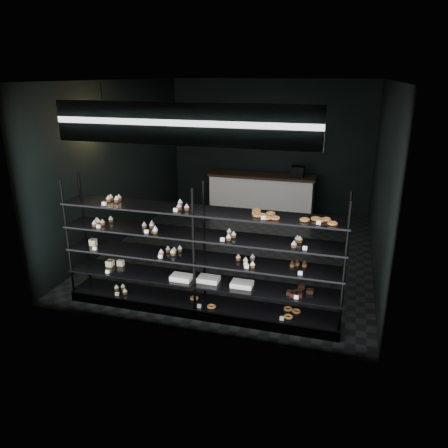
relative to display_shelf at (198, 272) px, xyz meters
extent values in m
cube|color=black|center=(0.00, 2.45, -0.62)|extent=(5.00, 6.00, 0.01)
cube|color=black|center=(0.00, 2.45, 2.57)|extent=(5.00, 6.00, 0.01)
cube|color=black|center=(0.00, 5.45, 0.97)|extent=(5.00, 0.01, 3.20)
cube|color=black|center=(0.00, -0.55, 0.97)|extent=(5.00, 0.01, 3.20)
cube|color=black|center=(-2.50, 2.45, 0.97)|extent=(0.01, 6.00, 3.20)
cube|color=black|center=(2.50, 2.45, 0.97)|extent=(0.01, 6.00, 3.20)
cube|color=black|center=(0.02, 0.00, -0.57)|extent=(4.00, 0.50, 0.12)
cylinder|color=black|center=(-1.95, -0.22, 0.36)|extent=(0.04, 0.04, 1.85)
cylinder|color=black|center=(-1.95, 0.22, 0.36)|extent=(0.04, 0.04, 1.85)
cylinder|color=black|center=(0.02, -0.22, 0.36)|extent=(0.04, 0.04, 1.85)
cylinder|color=black|center=(0.02, 0.22, 0.36)|extent=(0.04, 0.04, 1.85)
cylinder|color=black|center=(1.99, -0.22, 0.36)|extent=(0.04, 0.04, 1.85)
cylinder|color=black|center=(1.99, 0.22, 0.36)|extent=(0.04, 0.04, 1.85)
cube|color=black|center=(0.02, 0.00, -0.48)|extent=(4.00, 0.50, 0.03)
cube|color=black|center=(0.02, 0.00, -0.13)|extent=(4.00, 0.50, 0.02)
cube|color=black|center=(0.02, 0.00, 0.22)|extent=(4.00, 0.50, 0.02)
cube|color=black|center=(0.02, 0.00, 0.57)|extent=(4.00, 0.50, 0.02)
cube|color=black|center=(0.02, 0.00, 0.92)|extent=(4.00, 0.50, 0.02)
cube|color=white|center=(-1.31, -0.18, 0.96)|extent=(0.06, 0.04, 0.06)
cube|color=white|center=(-0.23, -0.18, 0.96)|extent=(0.06, 0.04, 0.06)
cube|color=white|center=(0.99, -0.18, 0.96)|extent=(0.06, 0.04, 0.06)
cube|color=white|center=(1.64, -0.18, 0.96)|extent=(0.06, 0.04, 0.06)
cube|color=white|center=(-1.42, -0.18, 0.61)|extent=(0.06, 0.04, 0.06)
cube|color=white|center=(-0.67, -0.18, 0.61)|extent=(0.05, 0.04, 0.06)
cube|color=white|center=(0.44, -0.18, 0.61)|extent=(0.06, 0.04, 0.06)
cube|color=white|center=(1.49, -0.18, 0.61)|extent=(0.06, 0.04, 0.06)
cube|color=white|center=(-1.56, -0.18, 0.26)|extent=(0.06, 0.04, 0.06)
cube|color=white|center=(-0.45, -0.18, 0.26)|extent=(0.06, 0.04, 0.06)
cube|color=white|center=(0.72, -0.18, 0.26)|extent=(0.05, 0.04, 0.06)
cube|color=white|center=(1.43, -0.18, 0.26)|extent=(0.06, 0.04, 0.06)
cube|color=white|center=(-1.38, -0.18, -0.09)|extent=(0.06, 0.04, 0.06)
cube|color=white|center=(1.46, -0.18, -0.09)|extent=(0.06, 0.04, 0.06)
cube|color=white|center=(-1.24, -0.18, -0.44)|extent=(0.06, 0.04, 0.06)
cube|color=white|center=(0.08, -0.18, -0.44)|extent=(0.05, 0.04, 0.06)
cube|color=white|center=(1.26, -0.18, -0.44)|extent=(0.06, 0.04, 0.06)
cube|color=#0D1941|center=(0.00, -0.47, 2.12)|extent=(3.20, 0.04, 0.45)
cube|color=white|center=(0.00, -0.49, 2.12)|extent=(3.30, 0.02, 0.50)
cylinder|color=black|center=(-2.20, 1.48, 2.26)|extent=(0.01, 0.01, 0.58)
sphere|color=#EEA353|center=(-2.20, 1.48, 1.82)|extent=(0.31, 0.31, 0.31)
cube|color=silver|center=(-0.08, 4.95, -0.17)|extent=(2.51, 0.60, 0.92)
cube|color=black|center=(-0.08, 4.95, 0.32)|extent=(2.61, 0.65, 0.06)
cube|color=black|center=(0.77, 4.95, 0.48)|extent=(0.30, 0.30, 0.25)
camera|label=1|loc=(1.93, -5.32, 2.68)|focal=35.00mm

